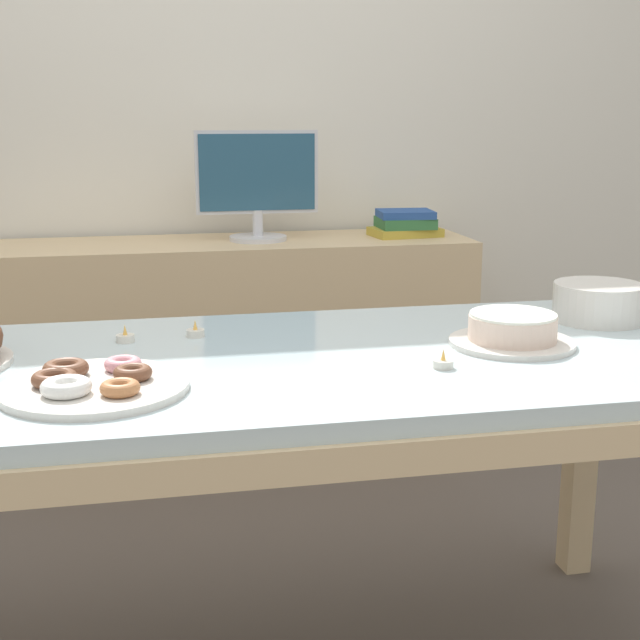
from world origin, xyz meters
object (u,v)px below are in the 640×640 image
(plate_stack, at_px, (598,302))
(tealight_near_cakes, at_px, (195,332))
(computer_monitor, at_px, (257,186))
(pastry_platter, at_px, (92,383))
(tealight_left_edge, at_px, (443,363))
(cake_chocolate_round, at_px, (512,331))
(book_stack, at_px, (405,224))
(tealight_right_edge, at_px, (125,337))

(plate_stack, distance_m, tealight_near_cakes, 0.94)
(computer_monitor, relative_size, pastry_platter, 1.26)
(computer_monitor, height_order, tealight_left_edge, computer_monitor)
(cake_chocolate_round, relative_size, plate_stack, 1.27)
(book_stack, relative_size, tealight_right_edge, 6.41)
(tealight_right_edge, bearing_deg, tealight_near_cakes, 6.01)
(cake_chocolate_round, xyz_separation_m, tealight_near_cakes, (-0.65, 0.21, -0.02))
(computer_monitor, height_order, cake_chocolate_round, computer_monitor)
(book_stack, bearing_deg, pastry_platter, -124.59)
(computer_monitor, bearing_deg, tealight_left_edge, -84.29)
(cake_chocolate_round, height_order, tealight_right_edge, cake_chocolate_round)
(pastry_platter, bearing_deg, book_stack, 55.41)
(cake_chocolate_round, xyz_separation_m, pastry_platter, (-0.86, -0.14, -0.02))
(book_stack, relative_size, tealight_left_edge, 6.41)
(pastry_platter, distance_m, plate_stack, 1.19)
(computer_monitor, distance_m, tealight_near_cakes, 1.22)
(cake_chocolate_round, xyz_separation_m, tealight_right_edge, (-0.80, 0.20, -0.02))
(plate_stack, bearing_deg, book_stack, 95.00)
(book_stack, relative_size, cake_chocolate_round, 0.97)
(computer_monitor, relative_size, tealight_near_cakes, 10.60)
(computer_monitor, bearing_deg, plate_stack, -61.88)
(book_stack, xyz_separation_m, tealight_right_edge, (-0.99, -1.18, -0.08))
(cake_chocolate_round, relative_size, pastry_platter, 0.79)
(book_stack, bearing_deg, tealight_right_edge, -130.06)
(pastry_platter, bearing_deg, computer_monitor, 71.43)
(computer_monitor, relative_size, book_stack, 1.65)
(cake_chocolate_round, relative_size, tealight_near_cakes, 6.64)
(computer_monitor, relative_size, tealight_left_edge, 10.60)
(plate_stack, xyz_separation_m, tealight_near_cakes, (-0.94, 0.04, -0.03))
(cake_chocolate_round, distance_m, plate_stack, 0.34)
(pastry_platter, relative_size, plate_stack, 1.60)
(pastry_platter, xyz_separation_m, tealight_right_edge, (0.06, 0.34, -0.00))
(pastry_platter, xyz_separation_m, tealight_left_edge, (0.66, 0.01, -0.00))
(tealight_right_edge, bearing_deg, tealight_left_edge, -28.74)
(plate_stack, distance_m, tealight_left_edge, 0.58)
(pastry_platter, bearing_deg, tealight_left_edge, 0.87)
(plate_stack, distance_m, tealight_right_edge, 1.09)
(pastry_platter, relative_size, tealight_left_edge, 8.38)
(plate_stack, relative_size, tealight_left_edge, 5.25)
(pastry_platter, height_order, plate_stack, plate_stack)
(tealight_near_cakes, bearing_deg, book_stack, 54.16)
(plate_stack, bearing_deg, computer_monitor, 118.12)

